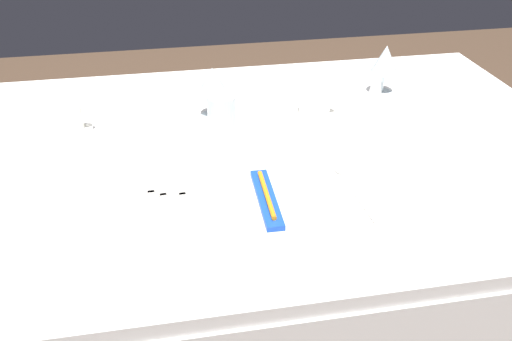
{
  "coord_description": "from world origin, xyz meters",
  "views": [
    {
      "loc": [
        -0.16,
        -1.19,
        1.4
      ],
      "look_at": [
        0.04,
        -0.15,
        0.76
      ],
      "focal_mm": 38.85,
      "sensor_mm": 36.0,
      "label": 1
    }
  ],
  "objects_px": {
    "toothbrush_package": "(267,198)",
    "coffee_cup_right": "(67,117)",
    "dinner_plate": "(267,205)",
    "spoon_soup": "(351,185)",
    "napkin_folded": "(375,93)",
    "fork_outer": "(185,209)",
    "wine_glass_left": "(213,83)",
    "fork_inner": "(166,212)",
    "wine_glass_centre": "(385,61)",
    "coffee_cup_left": "(315,102)",
    "dinner_knife": "(343,198)",
    "drink_tumbler": "(222,123)",
    "fork_salad": "(152,210)"
  },
  "relations": [
    {
      "from": "fork_salad",
      "to": "wine_glass_centre",
      "type": "relative_size",
      "value": 1.55
    },
    {
      "from": "wine_glass_left",
      "to": "napkin_folded",
      "type": "relative_size",
      "value": 0.88
    },
    {
      "from": "toothbrush_package",
      "to": "napkin_folded",
      "type": "distance_m",
      "value": 0.51
    },
    {
      "from": "dinner_plate",
      "to": "toothbrush_package",
      "type": "distance_m",
      "value": 0.02
    },
    {
      "from": "coffee_cup_right",
      "to": "toothbrush_package",
      "type": "bearing_deg",
      "value": -44.53
    },
    {
      "from": "spoon_soup",
      "to": "wine_glass_centre",
      "type": "relative_size",
      "value": 1.56
    },
    {
      "from": "dinner_knife",
      "to": "toothbrush_package",
      "type": "bearing_deg",
      "value": -178.41
    },
    {
      "from": "wine_glass_centre",
      "to": "napkin_folded",
      "type": "bearing_deg",
      "value": -118.99
    },
    {
      "from": "dinner_plate",
      "to": "drink_tumbler",
      "type": "relative_size",
      "value": 2.2
    },
    {
      "from": "spoon_soup",
      "to": "wine_glass_centre",
      "type": "xyz_separation_m",
      "value": [
        0.26,
        0.48,
        0.1
      ]
    },
    {
      "from": "fork_inner",
      "to": "napkin_folded",
      "type": "relative_size",
      "value": 1.4
    },
    {
      "from": "coffee_cup_left",
      "to": "wine_glass_left",
      "type": "distance_m",
      "value": 0.28
    },
    {
      "from": "dinner_plate",
      "to": "fork_outer",
      "type": "distance_m",
      "value": 0.17
    },
    {
      "from": "fork_outer",
      "to": "wine_glass_centre",
      "type": "xyz_separation_m",
      "value": [
        0.62,
        0.5,
        0.1
      ]
    },
    {
      "from": "napkin_folded",
      "to": "dinner_knife",
      "type": "bearing_deg",
      "value": -119.17
    },
    {
      "from": "spoon_soup",
      "to": "napkin_folded",
      "type": "distance_m",
      "value": 0.36
    },
    {
      "from": "dinner_knife",
      "to": "coffee_cup_right",
      "type": "bearing_deg",
      "value": 144.89
    },
    {
      "from": "napkin_folded",
      "to": "dinner_plate",
      "type": "bearing_deg",
      "value": -135.58
    },
    {
      "from": "wine_glass_centre",
      "to": "wine_glass_left",
      "type": "xyz_separation_m",
      "value": [
        -0.51,
        -0.07,
        -0.0
      ]
    },
    {
      "from": "fork_inner",
      "to": "wine_glass_centre",
      "type": "bearing_deg",
      "value": 37.36
    },
    {
      "from": "dinner_knife",
      "to": "wine_glass_left",
      "type": "relative_size",
      "value": 1.53
    },
    {
      "from": "toothbrush_package",
      "to": "wine_glass_centre",
      "type": "xyz_separation_m",
      "value": [
        0.46,
        0.53,
        0.08
      ]
    },
    {
      "from": "coffee_cup_left",
      "to": "wine_glass_centre",
      "type": "bearing_deg",
      "value": 27.09
    },
    {
      "from": "coffee_cup_right",
      "to": "drink_tumbler",
      "type": "relative_size",
      "value": 0.83
    },
    {
      "from": "toothbrush_package",
      "to": "dinner_knife",
      "type": "relative_size",
      "value": 0.98
    },
    {
      "from": "fork_salad",
      "to": "wine_glass_left",
      "type": "relative_size",
      "value": 1.61
    },
    {
      "from": "dinner_knife",
      "to": "wine_glass_centre",
      "type": "bearing_deg",
      "value": 60.88
    },
    {
      "from": "coffee_cup_right",
      "to": "coffee_cup_left",
      "type": "bearing_deg",
      "value": -2.45
    },
    {
      "from": "dinner_plate",
      "to": "toothbrush_package",
      "type": "relative_size",
      "value": 1.32
    },
    {
      "from": "wine_glass_centre",
      "to": "spoon_soup",
      "type": "bearing_deg",
      "value": -118.44
    },
    {
      "from": "dinner_knife",
      "to": "fork_outer",
      "type": "bearing_deg",
      "value": 176.6
    },
    {
      "from": "coffee_cup_left",
      "to": "wine_glass_left",
      "type": "relative_size",
      "value": 0.76
    },
    {
      "from": "wine_glass_centre",
      "to": "dinner_knife",
      "type": "bearing_deg",
      "value": -119.12
    },
    {
      "from": "fork_salad",
      "to": "drink_tumbler",
      "type": "height_order",
      "value": "drink_tumbler"
    },
    {
      "from": "spoon_soup",
      "to": "napkin_folded",
      "type": "height_order",
      "value": "napkin_folded"
    },
    {
      "from": "fork_inner",
      "to": "drink_tumbler",
      "type": "height_order",
      "value": "drink_tumbler"
    },
    {
      "from": "fork_inner",
      "to": "wine_glass_centre",
      "type": "height_order",
      "value": "wine_glass_centre"
    },
    {
      "from": "dinner_knife",
      "to": "coffee_cup_left",
      "type": "bearing_deg",
      "value": 83.19
    },
    {
      "from": "toothbrush_package",
      "to": "wine_glass_left",
      "type": "bearing_deg",
      "value": 96.97
    },
    {
      "from": "coffee_cup_right",
      "to": "spoon_soup",
      "type": "bearing_deg",
      "value": -30.81
    },
    {
      "from": "dinner_plate",
      "to": "wine_glass_centre",
      "type": "bearing_deg",
      "value": 48.95
    },
    {
      "from": "fork_outer",
      "to": "napkin_folded",
      "type": "distance_m",
      "value": 0.63
    },
    {
      "from": "spoon_soup",
      "to": "coffee_cup_right",
      "type": "bearing_deg",
      "value": 149.19
    },
    {
      "from": "fork_salad",
      "to": "drink_tumbler",
      "type": "distance_m",
      "value": 0.33
    },
    {
      "from": "spoon_soup",
      "to": "wine_glass_centre",
      "type": "bearing_deg",
      "value": 61.56
    },
    {
      "from": "dinner_knife",
      "to": "spoon_soup",
      "type": "distance_m",
      "value": 0.06
    },
    {
      "from": "dinner_plate",
      "to": "spoon_soup",
      "type": "xyz_separation_m",
      "value": [
        0.2,
        0.05,
        -0.01
      ]
    },
    {
      "from": "fork_outer",
      "to": "wine_glass_left",
      "type": "xyz_separation_m",
      "value": [
        0.11,
        0.43,
        0.1
      ]
    },
    {
      "from": "toothbrush_package",
      "to": "coffee_cup_right",
      "type": "xyz_separation_m",
      "value": [
        -0.44,
        0.43,
        0.02
      ]
    },
    {
      "from": "toothbrush_package",
      "to": "coffee_cup_right",
      "type": "distance_m",
      "value": 0.61
    }
  ]
}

